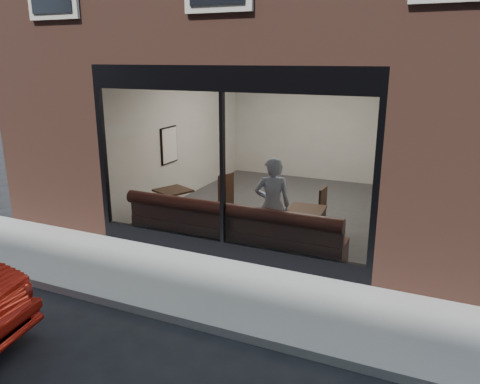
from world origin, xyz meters
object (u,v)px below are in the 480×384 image
at_px(cafe_chair_right, 312,222).
at_px(person, 272,205).
at_px(cafe_table_right, 306,210).
at_px(banquette, 233,237).
at_px(cafe_chair_left, 220,204).
at_px(cafe_table_left, 173,191).

bearing_deg(cafe_chair_right, person, 73.21).
height_order(cafe_table_right, cafe_chair_right, cafe_table_right).
bearing_deg(banquette, cafe_table_right, 25.30).
bearing_deg(cafe_table_right, cafe_chair_left, 154.63).
bearing_deg(banquette, person, 17.14).
distance_m(cafe_chair_left, cafe_chair_right, 2.15).
xyz_separation_m(person, cafe_table_left, (-2.29, 0.43, -0.11)).
relative_size(banquette, cafe_chair_left, 9.47).
distance_m(cafe_table_left, cafe_table_right, 2.80).
relative_size(person, cafe_chair_left, 4.03).
bearing_deg(cafe_table_left, cafe_table_right, -1.70).
xyz_separation_m(cafe_table_right, cafe_chair_left, (-2.23, 1.06, -0.50)).
bearing_deg(cafe_table_left, banquette, -21.19).
bearing_deg(cafe_table_left, person, -10.69).
height_order(cafe_table_left, cafe_table_right, same).
distance_m(cafe_table_left, cafe_chair_right, 2.84).
bearing_deg(cafe_table_right, person, -145.65).
bearing_deg(banquette, cafe_table_left, 158.81).
relative_size(banquette, cafe_chair_right, 10.30).
bearing_deg(cafe_chair_right, banquette, 54.68).
distance_m(person, cafe_chair_right, 1.35).
xyz_separation_m(cafe_chair_left, cafe_chair_right, (2.13, -0.27, 0.00)).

